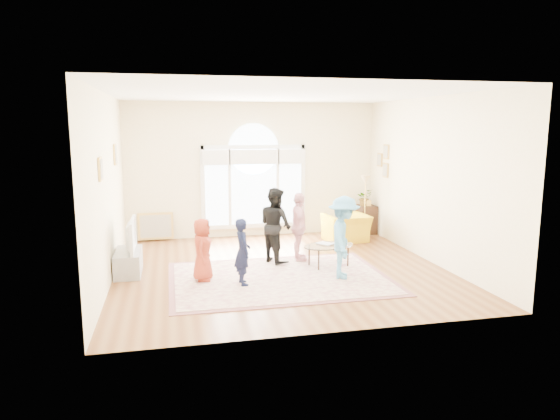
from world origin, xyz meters
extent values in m
plane|color=brown|center=(0.00, 0.00, 0.00)|extent=(6.00, 6.00, 0.00)
plane|color=#FCF1C8|center=(0.00, 3.00, 1.60)|extent=(6.00, 0.00, 6.00)
plane|color=#FCF1C8|center=(0.00, -3.00, 1.60)|extent=(6.00, 0.00, 6.00)
plane|color=#FCF1C8|center=(-3.00, 0.00, 1.60)|extent=(0.00, 6.00, 6.00)
plane|color=#FCF1C8|center=(3.00, 0.00, 1.60)|extent=(0.00, 6.00, 6.00)
plane|color=white|center=(0.00, 0.00, 3.20)|extent=(6.00, 6.00, 0.00)
cube|color=white|center=(0.00, 2.96, 0.25)|extent=(2.50, 0.08, 0.10)
cube|color=white|center=(0.00, 2.96, 2.15)|extent=(2.50, 0.08, 0.10)
cube|color=white|center=(-1.22, 2.96, 1.20)|extent=(0.10, 0.08, 2.00)
cube|color=white|center=(1.22, 2.96, 1.20)|extent=(0.10, 0.08, 2.00)
cube|color=#C6E2FF|center=(-0.90, 2.96, 1.20)|extent=(0.55, 0.02, 1.80)
cube|color=#C6E2FF|center=(0.90, 2.96, 1.20)|extent=(0.55, 0.02, 1.80)
cube|color=#C6E2FF|center=(0.00, 2.96, 1.20)|extent=(1.10, 0.02, 1.80)
cylinder|color=#C6E2FF|center=(0.00, 2.96, 2.10)|extent=(1.20, 0.02, 1.20)
cube|color=white|center=(-0.59, 2.95, 1.20)|extent=(0.07, 0.04, 1.80)
cube|color=white|center=(0.59, 2.95, 1.20)|extent=(0.07, 0.04, 1.80)
cube|color=white|center=(-0.90, 2.88, 1.92)|extent=(0.65, 0.12, 0.35)
cube|color=white|center=(0.00, 2.88, 1.92)|extent=(1.20, 0.12, 0.35)
cube|color=white|center=(0.90, 2.88, 1.92)|extent=(0.65, 0.12, 0.35)
cube|color=tan|center=(-2.98, 1.30, 2.10)|extent=(0.03, 0.34, 0.40)
cube|color=#ADA38E|center=(-2.96, 1.30, 2.10)|extent=(0.01, 0.28, 0.34)
cube|color=tan|center=(-2.98, -0.90, 2.00)|extent=(0.03, 0.30, 0.36)
cube|color=#ADA38E|center=(-2.96, -0.90, 2.00)|extent=(0.01, 0.24, 0.30)
cube|color=tan|center=(2.98, 2.05, 2.05)|extent=(0.03, 0.28, 0.34)
cube|color=#ADA38E|center=(2.96, 2.05, 2.05)|extent=(0.01, 0.22, 0.28)
cube|color=tan|center=(2.98, 2.05, 1.62)|extent=(0.03, 0.28, 0.34)
cube|color=#ADA38E|center=(2.96, 2.05, 1.62)|extent=(0.01, 0.22, 0.28)
cube|color=tan|center=(2.98, 2.40, 1.84)|extent=(0.03, 0.26, 0.32)
cube|color=#ADA38E|center=(2.96, 2.40, 1.84)|extent=(0.01, 0.20, 0.26)
cube|color=beige|center=(-0.15, -0.59, 0.01)|extent=(3.60, 2.60, 0.02)
cube|color=#855153|center=(-0.15, -0.59, 0.01)|extent=(3.80, 2.80, 0.01)
cube|color=gray|center=(-2.75, 0.30, 0.21)|extent=(0.45, 1.00, 0.42)
imported|color=black|center=(-2.75, 0.30, 0.71)|extent=(0.13, 1.00, 0.58)
cube|color=#5BEBE1|center=(-2.66, 0.30, 0.71)|extent=(0.02, 0.82, 0.46)
ellipsoid|color=silver|center=(0.92, -0.05, 0.41)|extent=(1.12, 0.85, 0.02)
cylinder|color=black|center=(1.19, 0.20, 0.20)|extent=(0.03, 0.03, 0.40)
cylinder|color=black|center=(0.57, 0.05, 0.20)|extent=(0.03, 0.03, 0.40)
cylinder|color=black|center=(1.27, -0.16, 0.20)|extent=(0.03, 0.03, 0.40)
cylinder|color=black|center=(0.65, -0.30, 0.20)|extent=(0.03, 0.03, 0.40)
imported|color=#B2A58C|center=(0.78, -0.04, 0.43)|extent=(0.34, 0.36, 0.03)
imported|color=#B2A58C|center=(1.03, -0.10, 0.43)|extent=(0.23, 0.30, 0.02)
cylinder|color=#D31A50|center=(1.12, 0.09, 0.48)|extent=(0.07, 0.07, 0.12)
imported|color=gold|center=(1.98, 1.89, 0.31)|extent=(1.04, 0.93, 0.62)
cube|color=black|center=(2.78, 2.64, 0.35)|extent=(0.40, 0.50, 0.70)
cylinder|color=black|center=(2.50, 2.08, 0.01)|extent=(0.20, 0.20, 0.02)
cylinder|color=gold|center=(2.50, 2.08, 0.68)|extent=(0.02, 0.02, 1.35)
cone|color=#CCB284|center=(2.50, 2.08, 1.40)|extent=(0.32, 0.32, 0.22)
cylinder|color=white|center=(2.70, 2.62, 0.35)|extent=(0.20, 0.20, 0.70)
imported|color=#33722D|center=(2.70, 2.62, 0.90)|extent=(0.46, 0.43, 0.41)
cube|color=tan|center=(-2.33, 2.90, 0.00)|extent=(0.80, 0.14, 0.62)
imported|color=#9F3520|center=(-1.46, -0.44, 0.56)|extent=(0.45, 0.59, 1.08)
imported|color=black|center=(-0.83, -0.81, 0.58)|extent=(0.31, 0.44, 1.12)
imported|color=black|center=(0.00, 0.46, 0.75)|extent=(0.79, 0.87, 1.46)
imported|color=#F8ACB0|center=(0.47, 0.46, 0.69)|extent=(0.44, 0.83, 1.34)
imported|color=#4F98CB|center=(0.94, -0.82, 0.74)|extent=(0.82, 1.05, 1.44)
camera|label=1|loc=(-1.95, -8.81, 2.63)|focal=32.00mm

